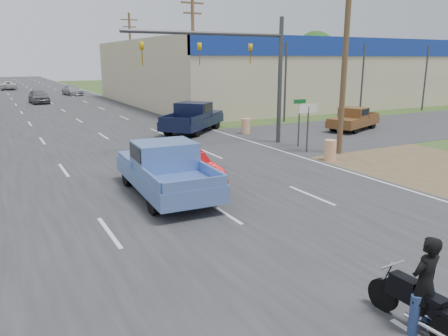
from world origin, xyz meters
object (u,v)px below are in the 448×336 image
rider (424,288)px  distant_car_grey (39,96)px  blue_pickup (165,168)px  navy_pickup (194,117)px  red_convertible (182,166)px  motorcycle (424,310)px  distant_car_silver (72,90)px  distant_car_white (9,86)px  brown_pickup (353,119)px

rider → distant_car_grey: rider is taller
blue_pickup → navy_pickup: navy_pickup is taller
red_convertible → motorcycle: (-0.01, -10.90, -0.24)m
distant_car_grey → distant_car_silver: distant_car_grey is taller
blue_pickup → motorcycle: bearing=-81.1°
distant_car_grey → red_convertible: bearing=-91.1°
red_convertible → navy_pickup: (5.63, 11.27, 0.29)m
rider → distant_car_white: bearing=-89.9°
rider → blue_pickup: 9.95m
brown_pickup → distant_car_silver: brown_pickup is taller
brown_pickup → distant_car_white: 58.78m
navy_pickup → distant_car_white: (-8.80, 51.14, -0.33)m
rider → navy_pickup: 22.84m
motorcycle → distant_car_silver: size_ratio=0.46×
red_convertible → rider: size_ratio=2.46×
motorcycle → distant_car_grey: size_ratio=0.46×
blue_pickup → red_convertible: bearing=44.7°
navy_pickup → distant_car_silver: (-1.83, 35.23, -0.34)m
motorcycle → navy_pickup: navy_pickup is taller
red_convertible → distant_car_grey: (-1.38, 36.86, 0.06)m
blue_pickup → brown_pickup: blue_pickup is taller
motorcycle → blue_pickup: bearing=93.7°
rider → red_convertible: bearing=-92.4°
motorcycle → navy_pickup: (5.64, 22.18, 0.52)m
distant_car_white → blue_pickup: bearing=97.0°
distant_car_silver → red_convertible: bearing=-104.4°
motorcycle → rider: rider is taller
distant_car_silver → distant_car_white: 17.36m
navy_pickup → brown_pickup: 10.82m
navy_pickup → blue_pickup: bearing=-71.3°
blue_pickup → distant_car_silver: (4.87, 47.47, -0.33)m
distant_car_grey → distant_car_white: bearing=90.7°
navy_pickup → distant_car_grey: size_ratio=1.32×
distant_car_grey → brown_pickup: bearing=-64.2°
brown_pickup → distant_car_grey: (-16.78, 30.21, -0.03)m
blue_pickup → distant_car_grey: (-0.30, 37.82, -0.21)m
distant_car_grey → blue_pickup: bearing=-92.8°
distant_car_silver → distant_car_grey: bearing=-127.9°
blue_pickup → navy_pickup: (6.70, 12.24, 0.01)m
motorcycle → distant_car_white: bearing=90.1°
motorcycle → brown_pickup: size_ratio=0.41×
red_convertible → brown_pickup: bearing=17.4°
blue_pickup → distant_car_silver: 47.72m
motorcycle → rider: (-0.00, 0.05, 0.40)m
rider → distant_car_grey: size_ratio=0.39×
brown_pickup → distant_car_silver: bearing=-5.0°
rider → distant_car_silver: size_ratio=0.39×
navy_pickup → distant_car_white: 51.89m
red_convertible → distant_car_white: (-3.17, 62.41, -0.04)m
red_convertible → motorcycle: red_convertible is taller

